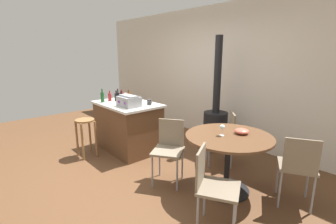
{
  "coord_description": "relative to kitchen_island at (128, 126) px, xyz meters",
  "views": [
    {
      "loc": [
        3.06,
        -1.87,
        1.78
      ],
      "look_at": [
        0.43,
        0.45,
        0.93
      ],
      "focal_mm": 26.22,
      "sensor_mm": 36.0,
      "label": 1
    }
  ],
  "objects": [
    {
      "name": "bottle_5",
      "position": [
        -0.19,
        0.16,
        0.52
      ],
      "size": [
        0.08,
        0.08,
        0.2
      ],
      "color": "#603314",
      "rests_on": "kitchen_island"
    },
    {
      "name": "kitchen_island",
      "position": [
        0.0,
        0.0,
        0.0
      ],
      "size": [
        1.25,
        0.84,
        0.89
      ],
      "color": "brown",
      "rests_on": "ground_plane"
    },
    {
      "name": "cup_1",
      "position": [
        -0.47,
        0.27,
        0.49
      ],
      "size": [
        0.12,
        0.08,
        0.1
      ],
      "color": "tan",
      "rests_on": "kitchen_island"
    },
    {
      "name": "dining_table",
      "position": [
        2.09,
        0.18,
        0.14
      ],
      "size": [
        1.09,
        1.09,
        0.77
      ],
      "color": "black",
      "rests_on": "ground_plane"
    },
    {
      "name": "wooden_stool",
      "position": [
        -0.2,
        -0.73,
        0.03
      ],
      "size": [
        0.32,
        0.32,
        0.67
      ],
      "color": "olive",
      "rests_on": "ground_plane"
    },
    {
      "name": "cup_0",
      "position": [
        -0.08,
        0.01,
        0.48
      ],
      "size": [
        0.12,
        0.09,
        0.08
      ],
      "color": "tan",
      "rests_on": "kitchen_island"
    },
    {
      "name": "bottle_1",
      "position": [
        -0.3,
        -0.04,
        0.52
      ],
      "size": [
        0.07,
        0.07,
        0.2
      ],
      "color": "black",
      "rests_on": "kitchen_island"
    },
    {
      "name": "bottle_2",
      "position": [
        -0.37,
        -0.14,
        0.52
      ],
      "size": [
        0.06,
        0.06,
        0.2
      ],
      "color": "maroon",
      "rests_on": "kitchen_island"
    },
    {
      "name": "bottle_3",
      "position": [
        -0.23,
        0.03,
        0.52
      ],
      "size": [
        0.06,
        0.06,
        0.2
      ],
      "color": "black",
      "rests_on": "kitchen_island"
    },
    {
      "name": "serving_bowl",
      "position": [
        2.15,
        0.36,
        0.36
      ],
      "size": [
        0.18,
        0.18,
        0.07
      ],
      "primitive_type": "ellipsoid",
      "color": "#DB6651",
      "rests_on": "dining_table"
    },
    {
      "name": "bottle_6",
      "position": [
        -0.05,
        -0.15,
        0.54
      ],
      "size": [
        0.06,
        0.06,
        0.27
      ],
      "color": "black",
      "rests_on": "kitchen_island"
    },
    {
      "name": "folding_chair_right",
      "position": [
        2.82,
        0.5,
        0.08
      ],
      "size": [
        0.54,
        0.54,
        0.88
      ],
      "color": "#7F705B",
      "rests_on": "ground_plane"
    },
    {
      "name": "wine_glass",
      "position": [
        2.03,
        0.11,
        0.43
      ],
      "size": [
        0.07,
        0.07,
        0.14
      ],
      "color": "silver",
      "rests_on": "dining_table"
    },
    {
      "name": "bottle_4",
      "position": [
        -0.31,
        0.08,
        0.52
      ],
      "size": [
        0.07,
        0.07,
        0.2
      ],
      "color": "maroon",
      "rests_on": "kitchen_island"
    },
    {
      "name": "cup_4",
      "position": [
        -0.43,
        0.07,
        0.49
      ],
      "size": [
        0.11,
        0.07,
        0.1
      ],
      "color": "tan",
      "rests_on": "kitchen_island"
    },
    {
      "name": "folding_chair_left",
      "position": [
        2.4,
        -0.53,
        0.07
      ],
      "size": [
        0.54,
        0.54,
        0.87
      ],
      "color": "#7F705B",
      "rests_on": "ground_plane"
    },
    {
      "name": "back_wall",
      "position": [
        0.71,
        1.81,
        0.9
      ],
      "size": [
        8.0,
        0.1,
        2.7
      ],
      "primitive_type": "cube",
      "color": "beige",
      "rests_on": "ground_plane"
    },
    {
      "name": "bottle_0",
      "position": [
        -0.35,
        -0.3,
        0.54
      ],
      "size": [
        0.06,
        0.06,
        0.25
      ],
      "color": "#194C23",
      "rests_on": "kitchen_island"
    },
    {
      "name": "ground_plane",
      "position": [
        0.71,
        -0.45,
        -0.45
      ],
      "size": [
        8.8,
        8.8,
        0.0
      ],
      "primitive_type": "plane",
      "color": "brown"
    },
    {
      "name": "cup_2",
      "position": [
        0.09,
        0.22,
        0.49
      ],
      "size": [
        0.12,
        0.08,
        0.09
      ],
      "color": "#4C7099",
      "rests_on": "kitchen_island"
    },
    {
      "name": "cup_3",
      "position": [
        0.39,
        0.21,
        0.49
      ],
      "size": [
        0.12,
        0.08,
        0.1
      ],
      "color": "#383838",
      "rests_on": "kitchen_island"
    },
    {
      "name": "toolbox",
      "position": [
        0.28,
        -0.13,
        0.53
      ],
      "size": [
        0.38,
        0.28,
        0.19
      ],
      "color": "gray",
      "rests_on": "kitchen_island"
    },
    {
      "name": "folding_chair_far",
      "position": [
        1.39,
        -0.21,
        0.07
      ],
      "size": [
        0.56,
        0.56,
        0.87
      ],
      "color": "#7F705B",
      "rests_on": "ground_plane"
    },
    {
      "name": "folding_chair_near",
      "position": [
        1.57,
        0.81,
        0.06
      ],
      "size": [
        0.57,
        0.57,
        0.86
      ],
      "color": "#7F705B",
      "rests_on": "ground_plane"
    },
    {
      "name": "wood_stove",
      "position": [
        1.08,
        1.21,
        0.07
      ],
      "size": [
        0.44,
        0.45,
        2.07
      ],
      "color": "black",
      "rests_on": "ground_plane"
    }
  ]
}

